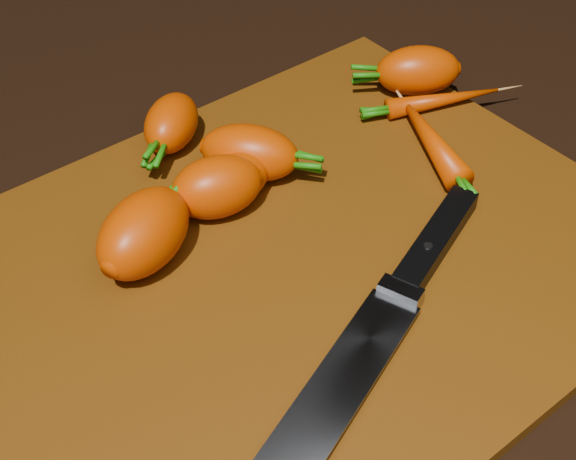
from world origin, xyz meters
TOP-DOWN VIEW (x-y plane):
  - ground at (0.00, 0.00)m, footprint 2.00×2.00m
  - cutting_board at (0.00, 0.00)m, footprint 0.50×0.40m
  - carrot_0 at (-0.09, 0.06)m, footprint 0.10×0.08m
  - carrot_1 at (-0.02, 0.08)m, footprint 0.08×0.07m
  - carrot_2 at (0.03, 0.09)m, footprint 0.09×0.09m
  - carrot_3 at (0.00, 0.17)m, footprint 0.08×0.08m
  - carrot_4 at (0.00, 0.08)m, footprint 0.06×0.04m
  - carrot_5 at (0.22, 0.10)m, footprint 0.09×0.08m
  - carrot_6 at (0.17, 0.03)m, footprint 0.07×0.12m
  - carrot_7 at (0.22, 0.06)m, footprint 0.11×0.06m
  - knife at (-0.05, -0.11)m, footprint 0.31×0.14m

SIDE VIEW (x-z plane):
  - ground at x=0.00m, z-range -0.01..0.00m
  - cutting_board at x=0.00m, z-range 0.00..0.01m
  - knife at x=-0.05m, z-range 0.01..0.03m
  - carrot_7 at x=0.22m, z-range 0.01..0.03m
  - carrot_6 at x=0.17m, z-range 0.01..0.04m
  - carrot_4 at x=0.00m, z-range 0.01..0.05m
  - carrot_3 at x=0.00m, z-range 0.01..0.05m
  - carrot_5 at x=0.22m, z-range 0.01..0.06m
  - carrot_2 at x=0.03m, z-range 0.01..0.06m
  - carrot_1 at x=-0.02m, z-range 0.01..0.06m
  - carrot_0 at x=-0.09m, z-range 0.01..0.07m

